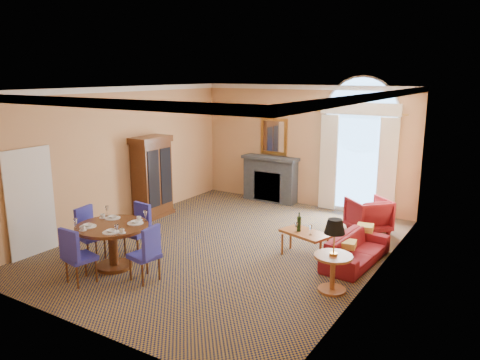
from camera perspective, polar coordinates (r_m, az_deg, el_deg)
The scene contains 12 objects.
ground at distance 9.80m, azimuth -1.56°, elevation -7.99°, with size 7.50×7.50×0.00m, color #12183B.
room_envelope at distance 9.78m, azimuth 0.39°, elevation 7.13°, with size 6.04×7.52×3.45m.
armoire at distance 11.72m, azimuth -10.68°, elevation 0.21°, with size 0.57×1.02×2.00m.
dining_table at distance 8.84m, azimuth -15.27°, elevation -6.65°, with size 1.30×1.30×1.02m.
dining_chair_north at distance 9.44m, azimuth -12.11°, elevation -5.44°, with size 0.48×0.49×1.00m.
dining_chair_south at distance 8.35m, azimuth -19.44°, elevation -8.37°, with size 0.52×0.52×1.00m.
dining_chair_east at distance 8.15m, azimuth -11.19°, elevation -8.39°, with size 0.52×0.52×1.00m.
dining_chair_west at distance 9.47m, azimuth -18.06°, elevation -5.74°, with size 0.53×0.53×1.00m.
sofa at distance 9.13m, azimuth 13.97°, elevation -8.24°, with size 1.79×0.70×0.52m, color maroon.
armchair at distance 10.92m, azimuth 15.38°, elevation -4.12°, with size 0.82×0.85×0.77m, color maroon.
coffee_table at distance 9.23m, azimuth 7.88°, elevation -6.48°, with size 1.06×0.78×0.86m.
side_table at distance 7.74m, azimuth 11.36°, elevation -8.08°, with size 0.63×0.63×1.21m.
Camera 1 is at (5.05, -7.64, 3.49)m, focal length 35.00 mm.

